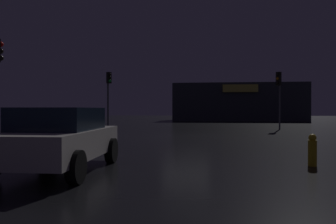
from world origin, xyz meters
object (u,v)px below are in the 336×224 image
traffic_signal_opposite (279,86)px  car_near (59,138)px  traffic_signal_cross_right (109,89)px  fire_hydrant (312,150)px  store_building (238,102)px

traffic_signal_opposite → car_near: traffic_signal_opposite is taller
traffic_signal_opposite → traffic_signal_cross_right: 12.69m
traffic_signal_cross_right → fire_hydrant: (10.17, -15.37, -2.64)m
store_building → traffic_signal_opposite: size_ratio=4.01×
fire_hydrant → store_building: bearing=87.7°
store_building → traffic_signal_cross_right: store_building is taller
store_building → traffic_signal_cross_right: size_ratio=3.92×
store_building → fire_hydrant: bearing=-92.3°
traffic_signal_cross_right → car_near: traffic_signal_cross_right is taller
store_building → fire_hydrant: store_building is taller
traffic_signal_cross_right → fire_hydrant: 18.62m
store_building → traffic_signal_cross_right: 23.36m
fire_hydrant → car_near: bearing=-167.6°
car_near → fire_hydrant: (6.27, 1.38, -0.38)m
traffic_signal_opposite → car_near: size_ratio=1.04×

